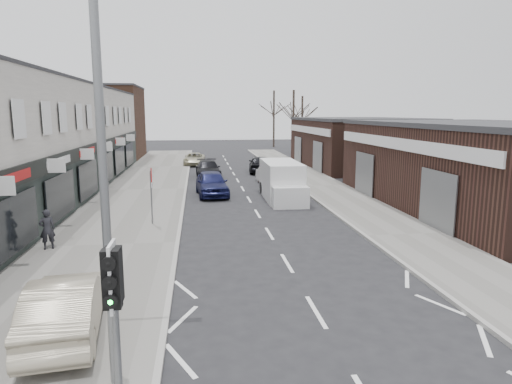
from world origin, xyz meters
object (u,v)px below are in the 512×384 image
object	(u,v)px
pedestrian	(47,229)
parked_car_right_b	(259,164)
parked_car_left_b	(208,169)
parked_car_right_a	(270,175)
street_lamp	(112,147)
parked_car_left_c	(194,159)
traffic_light	(114,292)
warning_sign	(152,179)
sedan_on_pavement	(65,306)
white_van	(282,182)
parked_car_left_a	(212,183)

from	to	relation	value
pedestrian	parked_car_right_b	distance (m)	24.65
parked_car_left_b	parked_car_right_b	world-z (taller)	parked_car_right_b
parked_car_left_b	parked_car_right_a	world-z (taller)	parked_car_right_a
street_lamp	parked_car_left_c	distance (m)	38.02
parked_car_left_c	parked_car_right_a	distance (m)	14.44
traffic_light	pedestrian	bearing A→B (deg)	112.52
parked_car_right_b	parked_car_right_a	bearing A→B (deg)	94.87
street_lamp	parked_car_left_b	world-z (taller)	street_lamp
warning_sign	pedestrian	bearing A→B (deg)	-135.08
traffic_light	warning_sign	xyz separation A→B (m)	(-0.76, 14.02, -0.21)
street_lamp	parked_car_right_a	size ratio (longest dim) A/B	1.84
parked_car_right_b	sedan_on_pavement	bearing A→B (deg)	79.69
pedestrian	parked_car_left_c	size ratio (longest dim) A/B	0.34
sedan_on_pavement	parked_car_left_c	distance (m)	35.82
parked_car_left_b	traffic_light	bearing A→B (deg)	-95.95
traffic_light	sedan_on_pavement	xyz separation A→B (m)	(-1.74, 3.30, -1.60)
street_lamp	warning_sign	world-z (taller)	street_lamp
warning_sign	sedan_on_pavement	bearing A→B (deg)	-95.24
sedan_on_pavement	white_van	bearing A→B (deg)	-123.53
sedan_on_pavement	pedestrian	distance (m)	7.61
pedestrian	parked_car_left_c	world-z (taller)	pedestrian
pedestrian	street_lamp	bearing A→B (deg)	91.13
pedestrian	traffic_light	bearing A→B (deg)	89.16
white_van	parked_car_left_b	distance (m)	10.88
pedestrian	parked_car_right_a	size ratio (longest dim) A/B	0.35
traffic_light	warning_sign	bearing A→B (deg)	93.10
street_lamp	parked_car_right_b	xyz separation A→B (m)	(6.84, 31.28, -3.86)
street_lamp	pedestrian	bearing A→B (deg)	114.49
white_van	sedan_on_pavement	world-z (taller)	white_van
warning_sign	parked_car_left_c	bearing A→B (deg)	85.97
parked_car_right_b	parked_car_left_a	bearing A→B (deg)	73.12
parked_car_left_a	pedestrian	bearing A→B (deg)	-124.49
parked_car_right_a	pedestrian	bearing A→B (deg)	52.62
parked_car_left_a	parked_car_left_b	size ratio (longest dim) A/B	0.98
sedan_on_pavement	pedestrian	size ratio (longest dim) A/B	2.76
parked_car_left_b	parked_car_left_c	distance (m)	9.12
sedan_on_pavement	parked_car_left_c	world-z (taller)	sedan_on_pavement
street_lamp	parked_car_left_a	size ratio (longest dim) A/B	1.73
street_lamp	sedan_on_pavement	xyz separation A→B (m)	(-1.62, 2.08, -3.80)
warning_sign	sedan_on_pavement	xyz separation A→B (m)	(-0.98, -10.72, -1.38)
pedestrian	parked_car_left_a	distance (m)	13.02
traffic_light	parked_car_right_b	world-z (taller)	traffic_light
traffic_light	sedan_on_pavement	bearing A→B (deg)	117.84
parked_car_right_b	white_van	bearing A→B (deg)	94.41
parked_car_right_b	pedestrian	bearing A→B (deg)	69.22
traffic_light	parked_car_left_c	size ratio (longest dim) A/B	0.70
sedan_on_pavement	parked_car_left_a	xyz separation A→B (m)	(3.94, 18.41, -0.03)
parked_car_left_a	parked_car_left_c	distance (m)	17.35
street_lamp	parked_car_left_b	bearing A→B (deg)	85.46
sedan_on_pavement	parked_car_right_b	xyz separation A→B (m)	(8.46, 29.19, -0.06)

